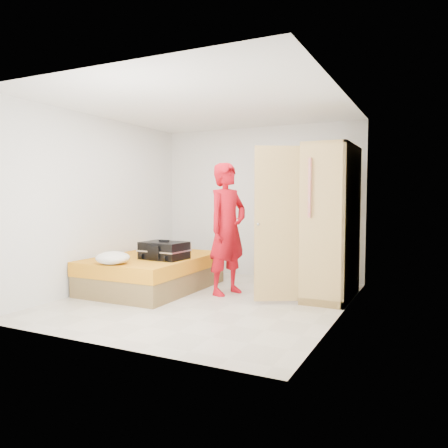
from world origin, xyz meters
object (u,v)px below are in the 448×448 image
at_px(bed, 153,272).
at_px(suitcase, 164,251).
at_px(person, 227,229).
at_px(round_cushion, 113,258).
at_px(wardrobe, 327,226).

height_order(bed, suitcase, suitcase).
relative_size(person, round_cushion, 4.17).
xyz_separation_m(wardrobe, round_cushion, (-2.54, -1.42, -0.41)).
bearing_deg(suitcase, bed, 156.16).
relative_size(wardrobe, person, 1.11).
relative_size(bed, round_cushion, 4.47).
bearing_deg(suitcase, wardrobe, 23.11).
relative_size(bed, suitcase, 2.97).
bearing_deg(wardrobe, bed, -167.56).
xyz_separation_m(wardrobe, person, (-1.35, -0.35, -0.06)).
distance_m(bed, wardrobe, 2.67).
height_order(wardrobe, suitcase, wardrobe).
bearing_deg(person, suitcase, 132.22).
xyz_separation_m(bed, round_cushion, (-0.03, -0.87, 0.33)).
height_order(person, suitcase, person).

